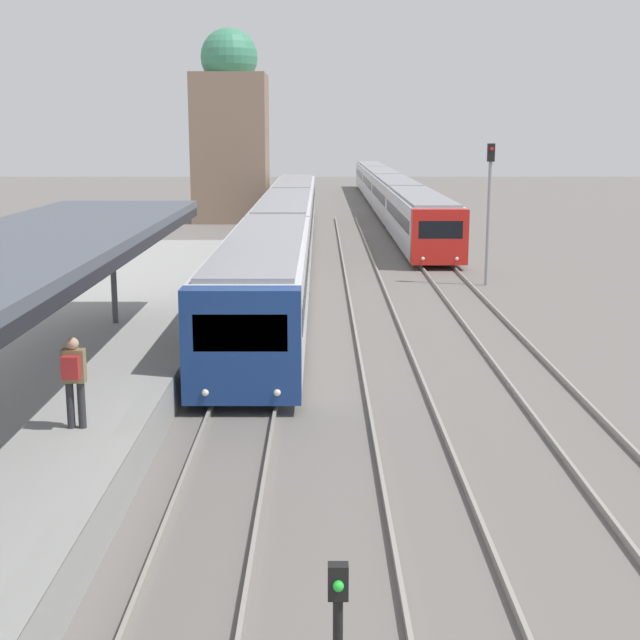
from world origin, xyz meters
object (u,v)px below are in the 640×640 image
at_px(train_far, 386,190).
at_px(signal_post_near, 336,638).
at_px(train_near, 283,225).
at_px(person_on_platform, 71,375).
at_px(signal_mast_far, 487,198).

height_order(train_far, signal_post_near, train_far).
distance_m(train_near, signal_post_near, 35.48).
bearing_deg(person_on_platform, train_far, 80.03).
xyz_separation_m(train_near, train_far, (7.03, 26.94, -0.04)).
distance_m(train_near, signal_mast_far, 11.60).
xyz_separation_m(person_on_platform, train_far, (9.68, 55.05, -0.29)).
relative_size(train_far, signal_post_near, 30.61).
relative_size(person_on_platform, signal_mast_far, 0.30).
distance_m(train_far, signal_mast_far, 34.77).
bearing_deg(signal_mast_far, train_far, 92.30).
bearing_deg(signal_mast_far, train_near, 137.37).
distance_m(person_on_platform, train_far, 55.90).
bearing_deg(signal_post_near, signal_mast_far, 76.69).
distance_m(person_on_platform, signal_mast_far, 23.24).
xyz_separation_m(signal_post_near, signal_mast_far, (6.55, 27.67, 2.25)).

